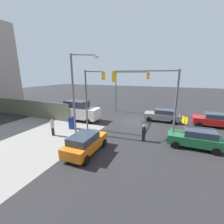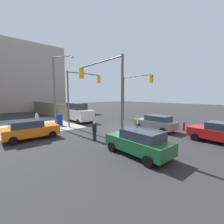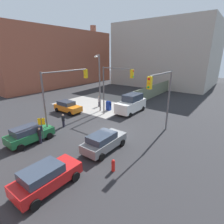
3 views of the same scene
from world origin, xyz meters
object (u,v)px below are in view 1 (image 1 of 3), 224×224
(coupe_red, at_px, (213,120))
(traffic_signal_ne_corner, at_px, (94,87))
(traffic_signal_se_corner, at_px, (128,84))
(pedestrian_waiting, at_px, (188,133))
(traffic_signal_nw_corner, at_px, (149,90))
(fire_hydrant, at_px, (177,115))
(street_lamp_corner, at_px, (77,88))
(sedan_orange, at_px, (85,143))
(sedan_gray, at_px, (162,115))
(mailbox_blue, at_px, (72,122))
(pedestrian_crossing, at_px, (144,133))
(pedestrian_walking_north, at_px, (53,127))
(hatchback_green, at_px, (196,138))
(van_white_delivery, at_px, (79,111))

(coupe_red, bearing_deg, traffic_signal_ne_corner, 19.14)
(traffic_signal_se_corner, xyz_separation_m, pedestrian_waiting, (-8.26, 8.30, -3.81))
(traffic_signal_nw_corner, relative_size, fire_hydrant, 6.91)
(street_lamp_corner, height_order, coupe_red, street_lamp_corner)
(sedan_orange, bearing_deg, sedan_gray, -114.50)
(sedan_gray, xyz_separation_m, pedestrian_waiting, (-2.67, 5.59, -0.03))
(mailbox_blue, bearing_deg, coupe_red, -155.36)
(traffic_signal_nw_corner, height_order, sedan_orange, traffic_signal_nw_corner)
(traffic_signal_se_corner, xyz_separation_m, coupe_red, (-11.31, 2.59, -3.78))
(traffic_signal_ne_corner, height_order, street_lamp_corner, street_lamp_corner)
(coupe_red, bearing_deg, pedestrian_crossing, 46.01)
(traffic_signal_se_corner, distance_m, sedan_orange, 14.15)
(coupe_red, bearing_deg, traffic_signal_se_corner, -12.91)
(pedestrian_walking_north, bearing_deg, sedan_orange, 178.82)
(traffic_signal_nw_corner, distance_m, coupe_red, 10.04)
(hatchback_green, relative_size, van_white_delivery, 0.79)
(hatchback_green, height_order, pedestrian_waiting, hatchback_green)
(street_lamp_corner, bearing_deg, traffic_signal_se_corner, -103.54)
(traffic_signal_se_corner, distance_m, hatchback_green, 13.31)
(traffic_signal_se_corner, xyz_separation_m, sedan_gray, (-5.59, 2.71, -3.78))
(pedestrian_crossing, bearing_deg, traffic_signal_se_corner, -62.31)
(street_lamp_corner, relative_size, pedestrian_waiting, 5.08)
(traffic_signal_ne_corner, xyz_separation_m, pedestrian_walking_north, (2.30, 4.67, -3.69))
(fire_hydrant, height_order, pedestrian_crossing, pedestrian_crossing)
(traffic_signal_se_corner, distance_m, street_lamp_corner, 10.39)
(mailbox_blue, bearing_deg, pedestrian_walking_north, 75.96)
(mailbox_blue, xyz_separation_m, pedestrian_waiting, (-12.00, -1.20, 0.05))
(traffic_signal_se_corner, xyz_separation_m, mailbox_blue, (3.74, 9.50, -3.86))
(traffic_signal_se_corner, height_order, van_white_delivery, traffic_signal_se_corner)
(traffic_signal_se_corner, relative_size, street_lamp_corner, 0.81)
(traffic_signal_ne_corner, distance_m, pedestrian_waiting, 11.02)
(pedestrian_waiting, bearing_deg, traffic_signal_nw_corner, -106.35)
(van_white_delivery, relative_size, pedestrian_crossing, 3.43)
(coupe_red, bearing_deg, sedan_gray, 1.15)
(pedestrian_crossing, bearing_deg, traffic_signal_ne_corner, -17.78)
(traffic_signal_ne_corner, xyz_separation_m, van_white_delivery, (2.91, -0.93, -3.30))
(pedestrian_crossing, height_order, pedestrian_waiting, same)
(street_lamp_corner, distance_m, sedan_gray, 11.57)
(traffic_signal_se_corner, distance_m, pedestrian_walking_north, 13.21)
(traffic_signal_se_corner, relative_size, fire_hydrant, 6.91)
(street_lamp_corner, bearing_deg, fire_hydrant, -135.25)
(pedestrian_waiting, bearing_deg, pedestrian_crossing, -96.97)
(traffic_signal_ne_corner, xyz_separation_m, coupe_red, (-13.36, -4.64, -3.74))
(traffic_signal_se_corner, relative_size, van_white_delivery, 1.20)
(traffic_signal_nw_corner, xyz_separation_m, coupe_red, (-6.71, -6.41, -3.82))
(street_lamp_corner, xyz_separation_m, pedestrian_crossing, (-6.89, -0.40, -3.89))
(traffic_signal_ne_corner, distance_m, hatchback_green, 11.61)
(street_lamp_corner, relative_size, pedestrian_crossing, 5.07)
(fire_hydrant, height_order, pedestrian_walking_north, pedestrian_walking_north)
(pedestrian_waiting, bearing_deg, mailbox_blue, -111.48)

